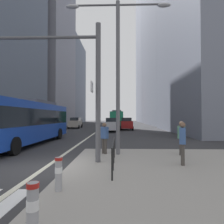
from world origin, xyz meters
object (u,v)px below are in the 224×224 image
at_px(city_bus_red_receding, 117,118).
at_px(traffic_signal_gantry, 49,70).
at_px(city_bus_blue_oncoming, 27,120).
at_px(car_receding_far, 126,124).
at_px(pedestrian_far, 183,141).
at_px(car_oncoming_mid, 77,122).
at_px(bollard_front, 33,209).
at_px(bollard_left, 59,172).
at_px(city_bus_red_distant, 117,118).
at_px(car_oncoming_far, 75,123).
at_px(street_lamp_post, 118,55).
at_px(pedestrian_waiting, 104,137).
at_px(car_receding_near, 111,125).
at_px(pedestrian_walking, 181,136).

height_order(city_bus_red_receding, traffic_signal_gantry, traffic_signal_gantry).
bearing_deg(city_bus_blue_oncoming, car_receding_far, 65.40).
distance_m(traffic_signal_gantry, pedestrian_far, 6.39).
distance_m(car_oncoming_mid, traffic_signal_gantry, 35.96).
bearing_deg(bollard_front, traffic_signal_gantry, 107.09).
xyz_separation_m(car_oncoming_mid, car_receding_far, (10.35, -11.74, 0.00)).
relative_size(traffic_signal_gantry, bollard_left, 7.41).
bearing_deg(city_bus_red_distant, car_oncoming_mid, -114.74).
height_order(car_oncoming_mid, car_oncoming_far, same).
relative_size(car_receding_far, car_oncoming_far, 0.90).
relative_size(city_bus_blue_oncoming, pedestrian_far, 7.07).
bearing_deg(bollard_front, street_lamp_post, 79.63).
bearing_deg(bollard_front, car_oncoming_far, 100.97).
bearing_deg(traffic_signal_gantry, bollard_left, -66.52).
xyz_separation_m(street_lamp_post, pedestrian_waiting, (-0.71, 0.16, -4.24)).
xyz_separation_m(car_receding_far, pedestrian_waiting, (-2.01, -21.63, 0.05)).
bearing_deg(car_oncoming_mid, car_receding_near, -62.90).
xyz_separation_m(car_receding_far, traffic_signal_gantry, (-4.31, -23.57, 3.14)).
bearing_deg(car_receding_near, pedestrian_walking, -76.83).
bearing_deg(traffic_signal_gantry, car_receding_far, 79.64).
relative_size(car_oncoming_mid, car_receding_near, 0.91).
height_order(city_bus_blue_oncoming, city_bus_red_receding, same).
bearing_deg(car_oncoming_far, pedestrian_far, -69.79).
xyz_separation_m(city_bus_red_distant, car_oncoming_mid, (-8.91, -19.34, -0.85)).
distance_m(city_bus_red_distant, car_oncoming_mid, 21.31).
distance_m(car_oncoming_mid, pedestrian_waiting, 34.39).
height_order(traffic_signal_gantry, pedestrian_waiting, traffic_signal_gantry).
relative_size(car_oncoming_mid, pedestrian_far, 2.35).
xyz_separation_m(city_bus_red_distant, car_receding_far, (1.44, -31.08, -0.85)).
relative_size(city_bus_blue_oncoming, city_bus_red_receding, 1.05).
bearing_deg(city_bus_red_distant, pedestrian_walking, -86.37).
bearing_deg(bollard_front, car_receding_far, 84.84).
xyz_separation_m(traffic_signal_gantry, bollard_front, (1.68, -5.48, -3.47)).
bearing_deg(bollard_left, bollard_front, -83.87).
bearing_deg(car_oncoming_mid, bollard_front, -79.28).
xyz_separation_m(car_receding_far, bollard_front, (-2.62, -29.04, -0.34)).
height_order(city_bus_blue_oncoming, car_oncoming_mid, city_bus_blue_oncoming).
bearing_deg(car_receding_far, bollard_left, -96.05).
bearing_deg(pedestrian_waiting, car_receding_near, 90.68).
relative_size(car_oncoming_far, traffic_signal_gantry, 0.72).
xyz_separation_m(car_oncoming_far, street_lamp_post, (7.77, -25.94, 4.29)).
distance_m(car_receding_near, car_oncoming_far, 10.77).
relative_size(car_receding_far, traffic_signal_gantry, 0.65).
relative_size(city_bus_red_distant, pedestrian_far, 6.49).
bearing_deg(traffic_signal_gantry, city_bus_red_distant, 86.99).
xyz_separation_m(city_bus_red_distant, bollard_left, (-1.42, -58.00, -1.20)).
relative_size(city_bus_red_distant, pedestrian_walking, 6.56).
bearing_deg(city_bus_blue_oncoming, pedestrian_walking, -23.63).
height_order(car_receding_near, pedestrian_waiting, car_receding_near).
height_order(city_bus_red_distant, car_oncoming_mid, city_bus_red_distant).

